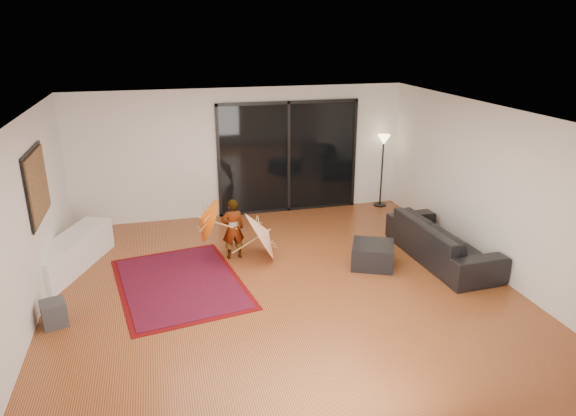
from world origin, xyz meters
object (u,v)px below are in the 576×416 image
object	(u,v)px
ottoman	(373,255)
sofa	(442,240)
child	(233,229)
media_console	(71,254)

from	to	relation	value
ottoman	sofa	bearing A→B (deg)	-2.62
ottoman	child	size ratio (longest dim) A/B	0.63
media_console	sofa	xyz separation A→B (m)	(6.20, -1.19, 0.07)
media_console	child	size ratio (longest dim) A/B	1.85
media_console	child	world-z (taller)	child
media_console	sofa	size ratio (longest dim) A/B	0.84
media_console	sofa	distance (m)	6.31
ottoman	child	bearing A→B (deg)	158.03
media_console	ottoman	world-z (taller)	media_console
ottoman	child	xyz separation A→B (m)	(-2.24, 0.90, 0.35)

